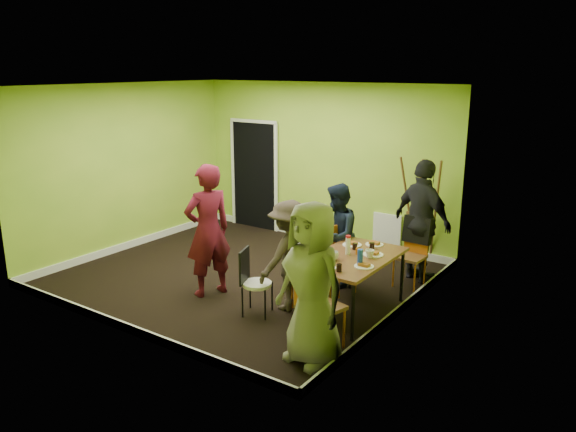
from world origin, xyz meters
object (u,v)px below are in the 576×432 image
easel (420,212)px  person_left_far (337,236)px  chair_bentwood (253,279)px  person_left_near (289,255)px  person_front_end (312,284)px  dining_table (352,261)px  orange_bottle (357,251)px  person_back_end (422,221)px  blue_bottle (360,258)px  chair_back_end (416,237)px  thermos (348,246)px  chair_left_near (307,267)px  chair_left_far (336,256)px  person_standing (208,231)px  chair_front_end (315,300)px

easel → person_left_far: size_ratio=1.15×
chair_bentwood → person_left_near: 0.55m
easel → person_front_end: size_ratio=0.97×
dining_table → person_front_end: size_ratio=0.85×
dining_table → orange_bottle: bearing=85.1°
dining_table → person_back_end: person_back_end is taller
blue_bottle → person_front_end: person_front_end is taller
chair_back_end → easel: bearing=-68.1°
orange_bottle → person_left_near: bearing=-148.1°
dining_table → chair_back_end: (0.27, 1.41, 0.00)m
thermos → blue_bottle: (0.32, -0.29, -0.01)m
chair_left_near → person_left_far: (-0.08, 0.88, 0.18)m
person_back_end → person_front_end: size_ratio=1.02×
person_back_end → dining_table: bearing=103.7°
easel → blue_bottle: (0.24, -2.48, 0.01)m
dining_table → chair_back_end: size_ratio=1.52×
thermos → person_left_far: size_ratio=0.15×
thermos → person_front_end: (0.33, -1.38, 0.02)m
person_left_far → person_back_end: 1.27m
chair_left_far → blue_bottle: bearing=61.3°
chair_left_near → blue_bottle: (0.78, -0.05, 0.29)m
chair_left_far → thermos: (0.43, -0.47, 0.35)m
chair_left_far → person_back_end: 1.39m
chair_back_end → person_standing: (-2.16, -2.00, 0.22)m
person_standing → person_left_near: bearing=122.5°
person_front_end → blue_bottle: bearing=103.4°
easel → thermos: easel is taller
chair_left_near → chair_front_end: 1.14m
easel → person_left_far: bearing=-111.6°
easel → person_back_end: (0.31, -0.68, 0.05)m
chair_back_end → person_standing: 2.95m
chair_back_end → thermos: 1.43m
chair_left_far → blue_bottle: (0.76, -0.75, 0.34)m
chair_left_far → person_standing: (-1.37, -1.09, 0.40)m
chair_left_far → person_back_end: size_ratio=0.51×
dining_table → person_front_end: 1.37m
chair_back_end → chair_front_end: (-0.13, -2.52, -0.11)m
easel → chair_bentwood: bearing=-108.5°
chair_left_far → chair_back_end: 1.22m
chair_front_end → orange_bottle: size_ratio=12.16×
person_left_far → person_front_end: person_front_end is taller
chair_back_end → dining_table: bearing=82.2°
chair_bentwood → easel: 3.17m
chair_left_far → chair_left_near: chair_left_near is taller
chair_left_far → chair_left_near: 0.71m
chair_back_end → person_back_end: person_back_end is taller
chair_left_far → chair_back_end: chair_back_end is taller
chair_bentwood → person_standing: size_ratio=0.47×
dining_table → chair_left_far: (-0.52, 0.51, -0.18)m
chair_front_end → orange_bottle: (-0.14, 1.21, 0.20)m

